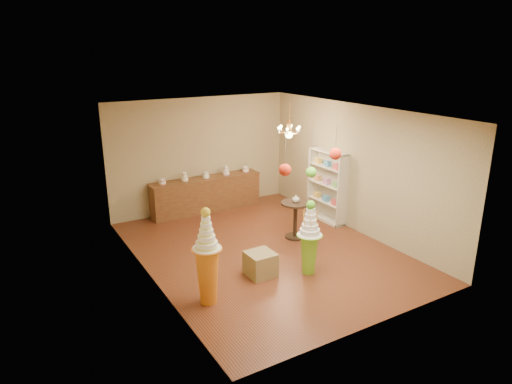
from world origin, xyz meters
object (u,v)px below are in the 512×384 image
pedestal_green (309,244)px  pedestal_orange (207,267)px  round_table (295,215)px  sideboard (206,194)px

pedestal_green → pedestal_orange: (-2.14, 0.00, 0.05)m
round_table → pedestal_orange: bearing=-152.1°
sideboard → round_table: (0.98, -2.71, 0.08)m
pedestal_green → round_table: bearing=63.5°
sideboard → round_table: size_ratio=3.42×
pedestal_green → pedestal_orange: 2.14m
sideboard → pedestal_orange: bearing=-114.4°
pedestal_green → sideboard: size_ratio=0.49×
pedestal_green → pedestal_orange: bearing=179.9°
sideboard → pedestal_green: bearing=-87.2°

